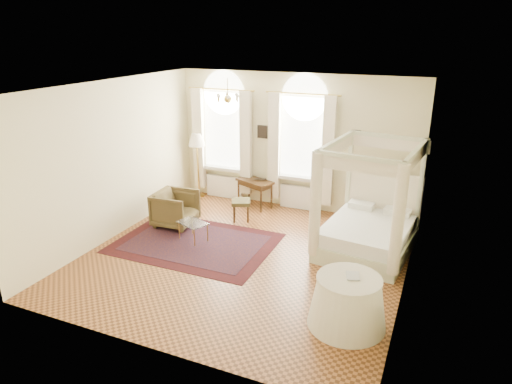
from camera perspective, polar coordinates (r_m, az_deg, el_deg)
ground at (r=9.08m, az=-1.45°, el=-8.13°), size 6.00×6.00×0.00m
room_walls at (r=8.34m, az=-1.57°, el=3.99°), size 6.00×6.00×6.00m
window_left at (r=11.78m, az=-4.14°, el=6.13°), size 1.62×0.27×3.29m
window_right at (r=11.00m, az=5.69°, el=5.11°), size 1.62×0.27×3.29m
chandelier at (r=9.60m, az=-3.56°, el=11.68°), size 0.51×0.45×0.50m
wall_pictures at (r=11.03m, az=5.35°, el=7.31°), size 2.54×0.03×0.39m
canopy_bed at (r=9.32m, az=13.75°, el=-4.50°), size 1.90×2.24×2.23m
nightstand at (r=10.51m, az=16.13°, el=-3.09°), size 0.43×0.39×0.61m
nightstand_lamp at (r=10.39m, az=16.82°, el=-0.03°), size 0.28×0.28×0.41m
writing_desk at (r=11.39m, az=-0.15°, el=1.01°), size 1.04×0.80×0.69m
laptop at (r=11.42m, az=0.56°, el=1.66°), size 0.35×0.29×0.02m
stool at (r=10.62m, az=-1.88°, el=-1.46°), size 0.56×0.56×0.49m
armchair at (r=10.49m, az=-10.03°, el=-2.06°), size 0.94×0.91×0.81m
coffee_table at (r=9.69m, az=-7.89°, el=-4.00°), size 0.72×0.62×0.42m
floor_lamp at (r=11.95m, az=-7.40°, el=6.10°), size 0.44×0.44×1.71m
oriental_rug at (r=9.71m, az=-7.58°, el=-6.33°), size 3.24×2.33×0.01m
side_table at (r=7.13m, az=11.38°, el=-13.32°), size 1.18×1.18×0.81m
book at (r=6.95m, az=11.22°, el=-10.21°), size 0.25×0.30×0.02m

